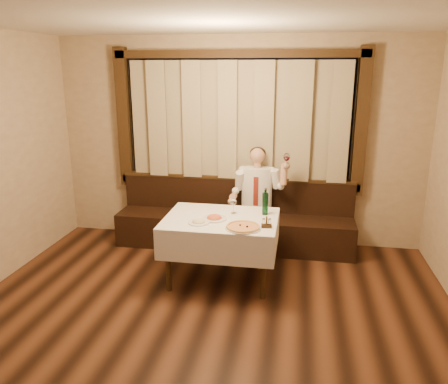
% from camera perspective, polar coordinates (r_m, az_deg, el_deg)
% --- Properties ---
extents(room, '(5.01, 6.01, 2.81)m').
position_cam_1_polar(room, '(4.03, -2.28, 3.25)').
color(room, black).
rests_on(room, ground).
extents(banquette, '(3.20, 0.61, 0.94)m').
position_cam_1_polar(banquette, '(6.02, 1.35, -4.19)').
color(banquette, black).
rests_on(banquette, ground).
extents(dining_table, '(1.27, 0.97, 0.76)m').
position_cam_1_polar(dining_table, '(4.95, -0.40, -4.51)').
color(dining_table, black).
rests_on(dining_table, ground).
extents(pizza, '(0.37, 0.37, 0.04)m').
position_cam_1_polar(pizza, '(4.59, 2.51, -4.60)').
color(pizza, white).
rests_on(pizza, dining_table).
extents(pasta_red, '(0.27, 0.27, 0.09)m').
position_cam_1_polar(pasta_red, '(4.85, -1.27, -3.18)').
color(pasta_red, white).
rests_on(pasta_red, dining_table).
extents(pasta_cream, '(0.23, 0.23, 0.08)m').
position_cam_1_polar(pasta_cream, '(4.75, -3.31, -3.70)').
color(pasta_cream, white).
rests_on(pasta_cream, dining_table).
extents(green_bottle, '(0.07, 0.07, 0.31)m').
position_cam_1_polar(green_bottle, '(5.00, 5.40, -1.47)').
color(green_bottle, '#0E4522').
rests_on(green_bottle, dining_table).
extents(table_wine_glass, '(0.07, 0.07, 0.18)m').
position_cam_1_polar(table_wine_glass, '(5.01, 1.24, -1.39)').
color(table_wine_glass, white).
rests_on(table_wine_glass, dining_table).
extents(cruet_caddy, '(0.12, 0.07, 0.12)m').
position_cam_1_polar(cruet_caddy, '(4.63, 5.58, -4.15)').
color(cruet_caddy, black).
rests_on(cruet_caddy, dining_table).
extents(seated_man, '(0.76, 0.56, 1.39)m').
position_cam_1_polar(seated_man, '(5.75, 4.29, 0.02)').
color(seated_man, black).
rests_on(seated_man, ground).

